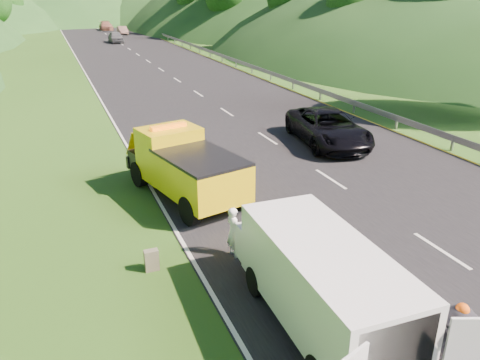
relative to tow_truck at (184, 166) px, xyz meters
name	(u,v)px	position (x,y,z in m)	size (l,w,h in m)	color
ground	(317,239)	(2.88, -4.56, -1.22)	(320.00, 320.00, 0.00)	#38661E
road_surface	(148,61)	(5.88, 35.44, -1.21)	(14.00, 200.00, 0.02)	black
guardrail	(183,46)	(13.18, 47.94, -1.22)	(0.06, 140.00, 1.52)	gray
tree_line_right	(248,38)	(25.88, 55.44, -1.22)	(14.00, 140.00, 14.00)	#24591A
hills_backdrop	(92,17)	(9.38, 130.14, -1.22)	(201.00, 288.60, 44.00)	#2D5B23
tow_truck	(184,166)	(0.00, 0.00, 0.00)	(3.39, 6.14, 2.50)	black
white_van	(320,279)	(0.83, -8.01, 0.00)	(3.32, 6.12, 2.15)	black
woman	(234,255)	(0.15, -4.53, -1.22)	(0.55, 0.40, 1.50)	white
child	(273,263)	(1.02, -5.32, -1.22)	(0.50, 0.39, 1.03)	tan
suitcase	(152,260)	(-2.18, -4.40, -0.91)	(0.38, 0.21, 0.61)	#66604C
passing_suv	(327,144)	(8.24, 3.55, -1.22)	(2.74, 5.94, 1.65)	black
dist_car_a	(116,43)	(5.46, 55.94, -1.22)	(1.83, 4.55, 1.55)	#4E5054
dist_car_b	(123,34)	(8.46, 69.37, -1.22)	(1.40, 4.00, 1.32)	#77584F
dist_car_c	(107,30)	(6.98, 79.35, -1.22)	(2.18, 5.37, 1.56)	#9E644F
dist_car_d	(86,23)	(5.38, 104.14, -1.22)	(1.83, 4.55, 1.55)	#72644F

